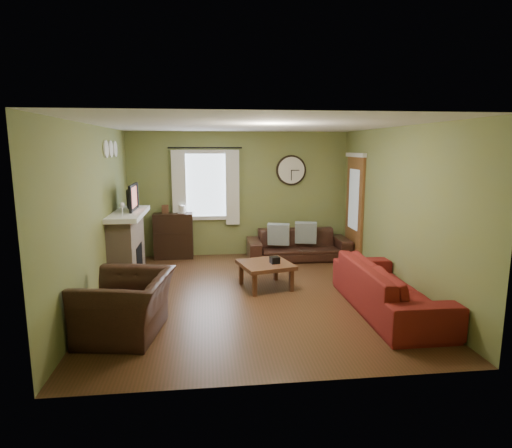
{
  "coord_description": "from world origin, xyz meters",
  "views": [
    {
      "loc": [
        -0.69,
        -6.39,
        2.28
      ],
      "look_at": [
        0.1,
        0.4,
        1.05
      ],
      "focal_mm": 30.0,
      "sensor_mm": 36.0,
      "label": 1
    }
  ],
  "objects": [
    {
      "name": "book",
      "position": [
        -1.32,
        2.45,
        0.96
      ],
      "size": [
        0.23,
        0.27,
        0.02
      ],
      "primitive_type": "imported",
      "rotation": [
        0.0,
        0.0,
        0.29
      ],
      "color": "#563220",
      "rests_on": "bookshelf"
    },
    {
      "name": "medallion_left",
      "position": [
        -2.28,
        0.8,
        2.25
      ],
      "size": [
        0.28,
        0.28,
        0.03
      ],
      "primitive_type": "cylinder",
      "color": "white",
      "rests_on": "wall_left"
    },
    {
      "name": "firebox",
      "position": [
        -1.91,
        1.15,
        0.3
      ],
      "size": [
        0.04,
        0.6,
        0.55
      ],
      "primitive_type": "cube",
      "color": "black",
      "rests_on": "fireplace"
    },
    {
      "name": "floor",
      "position": [
        0.0,
        0.0,
        0.0
      ],
      "size": [
        4.6,
        5.2,
        0.0
      ],
      "primitive_type": "cube",
      "color": "#4C2E1A",
      "rests_on": "ground"
    },
    {
      "name": "medallion_right",
      "position": [
        -2.28,
        1.5,
        2.25
      ],
      "size": [
        0.28,
        0.28,
        0.03
      ],
      "primitive_type": "cylinder",
      "color": "white",
      "rests_on": "wall_left"
    },
    {
      "name": "wine_glass_b",
      "position": [
        -2.05,
        0.65,
        1.29
      ],
      "size": [
        0.08,
        0.08,
        0.22
      ],
      "primitive_type": null,
      "color": "white",
      "rests_on": "mantel"
    },
    {
      "name": "bookshelf",
      "position": [
        -1.39,
        2.41,
        0.47
      ],
      "size": [
        0.8,
        0.34,
        0.94
      ],
      "primitive_type": null,
      "color": "black",
      "rests_on": "floor"
    },
    {
      "name": "pillow_right",
      "position": [
        0.74,
        1.95,
        0.55
      ],
      "size": [
        0.46,
        0.24,
        0.44
      ],
      "primitive_type": "cube",
      "rotation": [
        0.0,
        0.0,
        -0.27
      ],
      "color": "gray",
      "rests_on": "sofa_brown"
    },
    {
      "name": "curtain_rod",
      "position": [
        -0.7,
        2.48,
        2.27
      ],
      "size": [
        0.03,
        0.03,
        1.5
      ],
      "primitive_type": "cylinder",
      "color": "black",
      "rests_on": "wall_back"
    },
    {
      "name": "fireplace",
      "position": [
        -2.1,
        1.15,
        0.55
      ],
      "size": [
        0.4,
        1.4,
        1.1
      ],
      "primitive_type": "cube",
      "color": "tan",
      "rests_on": "floor"
    },
    {
      "name": "sofa_brown",
      "position": [
        1.17,
        2.04,
        0.3
      ],
      "size": [
        2.08,
        0.81,
        0.61
      ],
      "primitive_type": "imported",
      "color": "black",
      "rests_on": "floor"
    },
    {
      "name": "armchair",
      "position": [
        -1.69,
        -1.27,
        0.37
      ],
      "size": [
        1.17,
        1.29,
        0.74
      ],
      "primitive_type": "imported",
      "rotation": [
        0.0,
        0.0,
        -1.73
      ],
      "color": "black",
      "rests_on": "floor"
    },
    {
      "name": "wall_right",
      "position": [
        2.3,
        0.0,
        1.3
      ],
      "size": [
        0.0,
        5.2,
        2.6
      ],
      "primitive_type": "cube",
      "color": "olive",
      "rests_on": "ground"
    },
    {
      "name": "wall_clock",
      "position": [
        1.1,
        2.55,
        1.8
      ],
      "size": [
        0.64,
        0.06,
        0.64
      ],
      "primitive_type": null,
      "color": "white",
      "rests_on": "wall_back"
    },
    {
      "name": "coffee_table",
      "position": [
        0.25,
        0.3,
        0.21
      ],
      "size": [
        0.96,
        0.96,
        0.42
      ],
      "primitive_type": null,
      "rotation": [
        0.0,
        0.0,
        0.25
      ],
      "color": "#563220",
      "rests_on": "floor"
    },
    {
      "name": "ceiling",
      "position": [
        0.0,
        0.0,
        2.6
      ],
      "size": [
        4.6,
        5.2,
        0.0
      ],
      "primitive_type": "cube",
      "color": "white",
      "rests_on": "ground"
    },
    {
      "name": "mantel",
      "position": [
        -2.07,
        1.15,
        1.14
      ],
      "size": [
        0.58,
        1.6,
        0.08
      ],
      "primitive_type": "cube",
      "color": "white",
      "rests_on": "fireplace"
    },
    {
      "name": "wall_back",
      "position": [
        0.0,
        2.6,
        1.3
      ],
      "size": [
        4.6,
        0.0,
        2.6
      ],
      "primitive_type": "cube",
      "color": "olive",
      "rests_on": "ground"
    },
    {
      "name": "door",
      "position": [
        2.27,
        1.85,
        1.05
      ],
      "size": [
        0.05,
        0.9,
        2.1
      ],
      "primitive_type": "cube",
      "color": "brown",
      "rests_on": "floor"
    },
    {
      "name": "sofa_red",
      "position": [
        1.82,
        -0.91,
        0.34
      ],
      "size": [
        0.91,
        2.33,
        0.68
      ],
      "primitive_type": "imported",
      "rotation": [
        0.0,
        0.0,
        1.57
      ],
      "color": "maroon",
      "rests_on": "floor"
    },
    {
      "name": "wall_left",
      "position": [
        -2.3,
        0.0,
        1.3
      ],
      "size": [
        0.0,
        5.2,
        2.6
      ],
      "primitive_type": "cube",
      "color": "olive",
      "rests_on": "ground"
    },
    {
      "name": "wine_glass_a",
      "position": [
        -2.05,
        0.66,
        1.29
      ],
      "size": [
        0.07,
        0.07,
        0.21
      ],
      "primitive_type": null,
      "color": "white",
      "rests_on": "mantel"
    },
    {
      "name": "medallion_mid",
      "position": [
        -2.28,
        1.15,
        2.25
      ],
      "size": [
        0.28,
        0.28,
        0.03
      ],
      "primitive_type": "cylinder",
      "color": "white",
      "rests_on": "wall_left"
    },
    {
      "name": "tv",
      "position": [
        -2.05,
        1.3,
        1.35
      ],
      "size": [
        0.08,
        0.6,
        0.35
      ],
      "primitive_type": "imported",
      "rotation": [
        0.0,
        0.0,
        1.57
      ],
      "color": "black",
      "rests_on": "mantel"
    },
    {
      "name": "tissue_box",
      "position": [
        0.39,
        0.25,
        0.4
      ],
      "size": [
        0.17,
        0.17,
        0.11
      ],
      "primitive_type": "cube",
      "rotation": [
        0.0,
        0.0,
        0.21
      ],
      "color": "black",
      "rests_on": "coffee_table"
    },
    {
      "name": "pillow_left",
      "position": [
        1.32,
        2.04,
        0.55
      ],
      "size": [
        0.46,
        0.23,
        0.44
      ],
      "primitive_type": "cube",
      "rotation": [
        0.0,
        0.0,
        -0.24
      ],
      "color": "gray",
      "rests_on": "sofa_brown"
    },
    {
      "name": "curtain_right",
      "position": [
        -0.15,
        2.48,
        1.45
      ],
      "size": [
        0.28,
        0.04,
        1.55
      ],
      "primitive_type": "cube",
      "color": "white",
      "rests_on": "wall_back"
    },
    {
      "name": "curtain_left",
      "position": [
        -1.25,
        2.48,
        1.45
      ],
      "size": [
        0.28,
        0.04,
        1.55
      ],
      "primitive_type": "cube",
      "color": "white",
      "rests_on": "wall_back"
    },
    {
      "name": "window_pane",
      "position": [
        -0.7,
        2.58,
        1.5
      ],
      "size": [
        1.0,
        0.02,
        1.3
      ],
      "primitive_type": null,
      "color": "silver",
      "rests_on": "wall_back"
    },
    {
      "name": "tv_screen",
      "position": [
        -1.97,
        1.3,
        1.41
      ],
      "size": [
        0.02,
        0.62,
        0.36
      ],
      "primitive_type": "cube",
      "color": "#994C3F",
      "rests_on": "mantel"
    },
    {
      "name": "wall_front",
      "position": [
        0.0,
        -2.6,
        1.3
      ],
      "size": [
        4.6,
        0.0,
        2.6
      ],
      "primitive_type": "cube",
      "color": "olive",
      "rests_on": "ground"
    }
  ]
}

